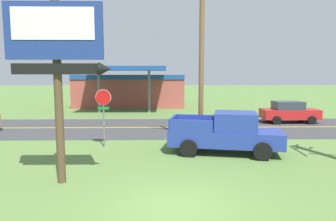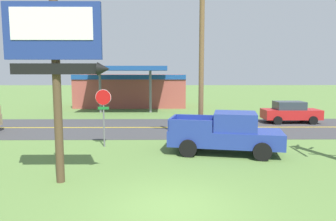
{
  "view_description": "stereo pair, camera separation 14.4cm",
  "coord_description": "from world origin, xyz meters",
  "px_view_note": "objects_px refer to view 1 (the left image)",
  "views": [
    {
      "loc": [
        -0.34,
        -8.46,
        3.77
      ],
      "look_at": [
        0.0,
        8.0,
        1.8
      ],
      "focal_mm": 33.53,
      "sensor_mm": 36.0,
      "label": 1
    },
    {
      "loc": [
        -0.19,
        -8.46,
        3.77
      ],
      "look_at": [
        0.0,
        8.0,
        1.8
      ],
      "focal_mm": 33.53,
      "sensor_mm": 36.0,
      "label": 2
    }
  ],
  "objects_px": {
    "stop_sign": "(103,108)",
    "utility_pole": "(202,53)",
    "pickup_blue_parked_on_lawn": "(227,133)",
    "car_red_near_lane": "(289,112)",
    "gas_station": "(130,89)",
    "motel_sign": "(58,53)"
  },
  "relations": [
    {
      "from": "stop_sign",
      "to": "utility_pole",
      "type": "distance_m",
      "value": 5.74
    },
    {
      "from": "pickup_blue_parked_on_lawn",
      "to": "car_red_near_lane",
      "type": "bearing_deg",
      "value": 53.6
    },
    {
      "from": "stop_sign",
      "to": "gas_station",
      "type": "relative_size",
      "value": 0.25
    },
    {
      "from": "gas_station",
      "to": "car_red_near_lane",
      "type": "height_order",
      "value": "gas_station"
    },
    {
      "from": "gas_station",
      "to": "car_red_near_lane",
      "type": "relative_size",
      "value": 2.86
    },
    {
      "from": "stop_sign",
      "to": "pickup_blue_parked_on_lawn",
      "type": "distance_m",
      "value": 6.26
    },
    {
      "from": "motel_sign",
      "to": "gas_station",
      "type": "distance_m",
      "value": 25.32
    },
    {
      "from": "utility_pole",
      "to": "gas_station",
      "type": "distance_m",
      "value": 20.4
    },
    {
      "from": "stop_sign",
      "to": "car_red_near_lane",
      "type": "relative_size",
      "value": 0.7
    },
    {
      "from": "gas_station",
      "to": "stop_sign",
      "type": "bearing_deg",
      "value": -88.15
    },
    {
      "from": "utility_pole",
      "to": "car_red_near_lane",
      "type": "distance_m",
      "value": 11.24
    },
    {
      "from": "gas_station",
      "to": "pickup_blue_parked_on_lawn",
      "type": "height_order",
      "value": "gas_station"
    },
    {
      "from": "pickup_blue_parked_on_lawn",
      "to": "car_red_near_lane",
      "type": "height_order",
      "value": "pickup_blue_parked_on_lawn"
    },
    {
      "from": "motel_sign",
      "to": "utility_pole",
      "type": "relative_size",
      "value": 0.7
    },
    {
      "from": "stop_sign",
      "to": "car_red_near_lane",
      "type": "xyz_separation_m",
      "value": [
        12.66,
        7.61,
        -1.2
      ]
    },
    {
      "from": "stop_sign",
      "to": "gas_station",
      "type": "xyz_separation_m",
      "value": [
        -0.64,
        19.81,
        -0.08
      ]
    },
    {
      "from": "car_red_near_lane",
      "to": "stop_sign",
      "type": "bearing_deg",
      "value": -148.98
    },
    {
      "from": "utility_pole",
      "to": "gas_station",
      "type": "height_order",
      "value": "utility_pole"
    },
    {
      "from": "utility_pole",
      "to": "gas_station",
      "type": "xyz_separation_m",
      "value": [
        -5.65,
        19.4,
        -2.87
      ]
    },
    {
      "from": "motel_sign",
      "to": "gas_station",
      "type": "bearing_deg",
      "value": 90.44
    },
    {
      "from": "gas_station",
      "to": "utility_pole",
      "type": "bearing_deg",
      "value": -73.77
    },
    {
      "from": "car_red_near_lane",
      "to": "pickup_blue_parked_on_lawn",
      "type": "bearing_deg",
      "value": -126.4
    }
  ]
}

